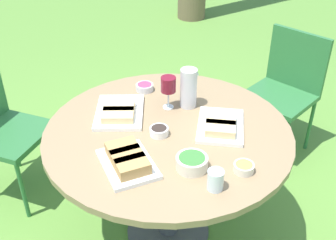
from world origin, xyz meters
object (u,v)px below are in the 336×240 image
(chair_near_left, at_px, (286,84))
(water_pitcher, at_px, (189,88))
(wine_glass, at_px, (168,85))
(handbag, at_px, (163,109))
(dining_table, at_px, (168,147))

(chair_near_left, relative_size, water_pitcher, 4.01)
(wine_glass, bearing_deg, chair_near_left, 36.23)
(chair_near_left, distance_m, wine_glass, 1.14)
(water_pitcher, distance_m, wine_glass, 0.11)
(handbag, bearing_deg, water_pitcher, -83.56)
(chair_near_left, distance_m, handbag, 1.02)
(water_pitcher, bearing_deg, chair_near_left, 39.31)
(wine_glass, bearing_deg, dining_table, -93.09)
(chair_near_left, distance_m, water_pitcher, 1.04)
(chair_near_left, xyz_separation_m, water_pitcher, (-0.76, -0.62, 0.33))
(handbag, bearing_deg, chair_near_left, -21.68)
(dining_table, bearing_deg, handbag, 89.41)
(dining_table, bearing_deg, wine_glass, 86.91)
(dining_table, distance_m, handbag, 1.31)
(dining_table, relative_size, chair_near_left, 1.42)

